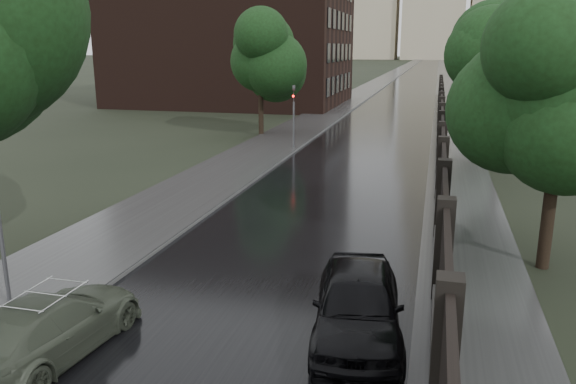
{
  "coord_description": "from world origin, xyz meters",
  "views": [
    {
      "loc": [
        4.19,
        -8.75,
        6.26
      ],
      "look_at": [
        -0.48,
        9.04,
        1.5
      ],
      "focal_mm": 35.0,
      "sensor_mm": 36.0,
      "label": 1
    }
  ],
  "objects": [
    {
      "name": "sidewalk_left",
      "position": [
        -6.0,
        190.0,
        0.08
      ],
      "size": [
        4.0,
        420.0,
        0.16
      ],
      "primitive_type": "cube",
      "color": "#2D2D2D",
      "rests_on": "ground"
    },
    {
      "name": "tree_right_a",
      "position": [
        7.5,
        8.0,
        4.95
      ],
      "size": [
        4.08,
        4.08,
        7.01
      ],
      "color": "black",
      "rests_on": "ground"
    },
    {
      "name": "traffic_light",
      "position": [
        -4.3,
        24.99,
        2.4
      ],
      "size": [
        0.16,
        0.32,
        4.0
      ],
      "color": "#59595E",
      "rests_on": "ground"
    },
    {
      "name": "fence_right",
      "position": [
        4.6,
        32.01,
        1.01
      ],
      "size": [
        0.45,
        75.72,
        2.7
      ],
      "color": "#383533",
      "rests_on": "ground"
    },
    {
      "name": "brick_building",
      "position": [
        -18.0,
        52.0,
        10.0
      ],
      "size": [
        24.0,
        18.0,
        20.0
      ],
      "primitive_type": "cube",
      "color": "black",
      "rests_on": "ground"
    },
    {
      "name": "verge_right",
      "position": [
        5.5,
        190.0,
        0.04
      ],
      "size": [
        3.0,
        420.0,
        0.08
      ],
      "primitive_type": "cube",
      "color": "#2D2D2D",
      "rests_on": "ground"
    },
    {
      "name": "volga_sedan",
      "position": [
        -3.25,
        0.17,
        0.67
      ],
      "size": [
        2.19,
        4.76,
        1.35
      ],
      "primitive_type": "imported",
      "rotation": [
        0.0,
        0.0,
        3.08
      ],
      "color": "#464F3F",
      "rests_on": "ground"
    },
    {
      "name": "car_right_near",
      "position": [
        2.81,
        2.55,
        0.81
      ],
      "size": [
        2.48,
        4.93,
        1.61
      ],
      "primitive_type": "imported",
      "rotation": [
        0.0,
        0.0,
        0.13
      ],
      "color": "black",
      "rests_on": "ground"
    },
    {
      "name": "tree_right_b",
      "position": [
        7.5,
        22.0,
        4.95
      ],
      "size": [
        4.08,
        4.08,
        7.01
      ],
      "color": "black",
      "rests_on": "ground"
    },
    {
      "name": "ground",
      "position": [
        0.0,
        0.0,
        0.0
      ],
      "size": [
        800.0,
        800.0,
        0.0
      ],
      "primitive_type": "plane",
      "color": "black",
      "rests_on": "ground"
    },
    {
      "name": "tree_left_far",
      "position": [
        -8.0,
        30.0,
        5.24
      ],
      "size": [
        4.25,
        4.25,
        7.39
      ],
      "color": "black",
      "rests_on": "ground"
    },
    {
      "name": "road",
      "position": [
        0.0,
        190.0,
        0.01
      ],
      "size": [
        8.0,
        420.0,
        0.02
      ],
      "primitive_type": "cube",
      "color": "black",
      "rests_on": "ground"
    },
    {
      "name": "tree_right_c",
      "position": [
        7.5,
        40.0,
        4.95
      ],
      "size": [
        4.08,
        4.08,
        7.01
      ],
      "color": "black",
      "rests_on": "ground"
    }
  ]
}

